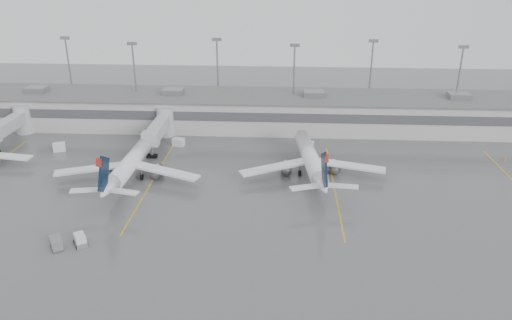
{
  "coord_description": "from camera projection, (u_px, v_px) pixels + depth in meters",
  "views": [
    {
      "loc": [
        7.65,
        -62.03,
        41.13
      ],
      "look_at": [
        2.67,
        24.0,
        5.0
      ],
      "focal_mm": 35.0,
      "sensor_mm": 36.0,
      "label": 1
    }
  ],
  "objects": [
    {
      "name": "gse_uld_a",
      "position": [
        59.0,
        147.0,
        110.92
      ],
      "size": [
        3.03,
        2.55,
        1.82
      ],
      "primitive_type": "cube",
      "rotation": [
        0.0,
        0.0,
        0.38
      ],
      "color": "silver",
      "rests_on": "ground"
    },
    {
      "name": "jet_mid_right",
      "position": [
        311.0,
        159.0,
        98.27
      ],
      "size": [
        28.64,
        32.27,
        10.46
      ],
      "rotation": [
        0.0,
        0.0,
        0.12
      ],
      "color": "white",
      "rests_on": "ground"
    },
    {
      "name": "light_masts",
      "position": [
        255.0,
        75.0,
        127.46
      ],
      "size": [
        142.4,
        8.0,
        20.6
      ],
      "color": "gray",
      "rests_on": "ground"
    },
    {
      "name": "cone_c",
      "position": [
        331.0,
        170.0,
        100.7
      ],
      "size": [
        0.47,
        0.47,
        0.75
      ],
      "primitive_type": "cone",
      "color": "orange",
      "rests_on": "ground"
    },
    {
      "name": "stand_markings",
      "position": [
        242.0,
        184.0,
        95.51
      ],
      "size": [
        105.25,
        40.0,
        0.01
      ],
      "color": "gold",
      "rests_on": "ground"
    },
    {
      "name": "gse_uld_b",
      "position": [
        178.0,
        142.0,
        113.81
      ],
      "size": [
        2.84,
        2.21,
        1.79
      ],
      "primitive_type": "cube",
      "rotation": [
        0.0,
        0.0,
        -0.23
      ],
      "color": "silver",
      "rests_on": "ground"
    },
    {
      "name": "terminal",
      "position": [
        253.0,
        111.0,
        125.19
      ],
      "size": [
        152.0,
        17.0,
        9.45
      ],
      "color": "#B2B2AD",
      "rests_on": "ground"
    },
    {
      "name": "cone_b",
      "position": [
        149.0,
        148.0,
        111.68
      ],
      "size": [
        0.47,
        0.47,
        0.75
      ],
      "primitive_type": "cone",
      "color": "orange",
      "rests_on": "ground"
    },
    {
      "name": "cone_a",
      "position": [
        15.0,
        159.0,
        105.9
      ],
      "size": [
        0.41,
        0.41,
        0.65
      ],
      "primitive_type": "cone",
      "color": "orange",
      "rests_on": "ground"
    },
    {
      "name": "jet_bridge_left",
      "position": [
        14.0,
        123.0,
        116.97
      ],
      "size": [
        4.0,
        17.2,
        7.0
      ],
      "color": "#AAADAF",
      "rests_on": "ground"
    },
    {
      "name": "jet_bridge_right",
      "position": [
        161.0,
        126.0,
        115.11
      ],
      "size": [
        4.0,
        17.2,
        7.0
      ],
      "color": "#AAADAF",
      "rests_on": "ground"
    },
    {
      "name": "baggage_cart",
      "position": [
        56.0,
        243.0,
        74.45
      ],
      "size": [
        2.75,
        3.06,
        1.71
      ],
      "rotation": [
        0.0,
        0.0,
        0.59
      ],
      "color": "slate",
      "rests_on": "ground"
    },
    {
      "name": "ground",
      "position": [
        229.0,
        254.0,
        73.42
      ],
      "size": [
        260.0,
        260.0,
        0.0
      ],
      "primitive_type": "plane",
      "color": "#505052",
      "rests_on": "ground"
    },
    {
      "name": "gse_loader",
      "position": [
        156.0,
        136.0,
        117.22
      ],
      "size": [
        2.33,
        3.49,
        2.1
      ],
      "primitive_type": "cube",
      "rotation": [
        0.0,
        0.0,
        -0.07
      ],
      "color": "slate",
      "rests_on": "ground"
    },
    {
      "name": "baggage_tug",
      "position": [
        80.0,
        241.0,
        75.47
      ],
      "size": [
        2.85,
        3.14,
        1.73
      ],
      "rotation": [
        0.0,
        0.0,
        0.59
      ],
      "color": "silver",
      "rests_on": "ground"
    },
    {
      "name": "gse_uld_c",
      "position": [
        309.0,
        145.0,
        111.94
      ],
      "size": [
        2.54,
        1.79,
        1.72
      ],
      "primitive_type": "cube",
      "rotation": [
        0.0,
        0.0,
        -0.08
      ],
      "color": "silver",
      "rests_on": "ground"
    },
    {
      "name": "jet_mid_left",
      "position": [
        130.0,
        163.0,
        96.69
      ],
      "size": [
        28.56,
        32.02,
        10.36
      ],
      "rotation": [
        0.0,
        0.0,
        -0.03
      ],
      "color": "white",
      "rests_on": "ground"
    },
    {
      "name": "cone_d",
      "position": [
        505.0,
        159.0,
        106.08
      ],
      "size": [
        0.49,
        0.49,
        0.77
      ],
      "primitive_type": "cone",
      "color": "orange",
      "rests_on": "ground"
    }
  ]
}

